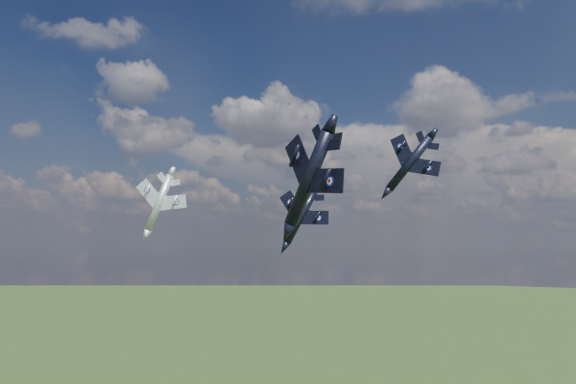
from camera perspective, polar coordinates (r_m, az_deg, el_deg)
The scene contains 4 objects.
jet_lead_navy at distance 96.45m, azimuth 1.32°, elevation -2.48°, with size 10.18×14.19×2.94m, color black, non-canonical shape.
jet_right_navy at distance 55.72m, azimuth 2.15°, elevation 1.38°, with size 10.21×14.24×2.95m, color black, non-canonical shape.
jet_high_navy at distance 98.44m, azimuth 12.25°, elevation 2.87°, with size 10.98×15.31×3.17m, color black, non-canonical shape.
jet_left_silver at distance 112.27m, azimuth -12.96°, elevation -1.07°, with size 11.36×15.84×3.28m, color #B5B9C1, non-canonical shape.
Camera 1 is at (53.18, -65.13, 74.66)m, focal length 35.00 mm.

